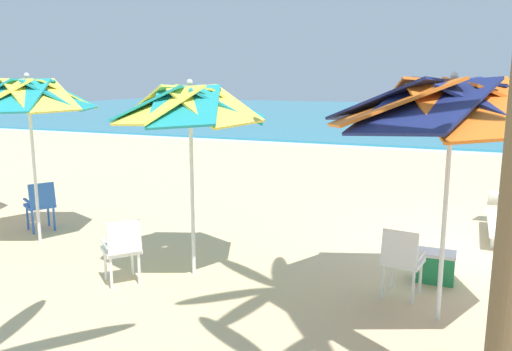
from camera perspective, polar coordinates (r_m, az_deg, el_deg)
name	(u,v)px	position (r m, az deg, el deg)	size (l,w,h in m)	color
ground_plane	(501,256)	(8.56, 25.51, -8.09)	(80.00, 80.00, 0.00)	beige
sea	(477,117)	(38.13, 23.34, 5.99)	(80.00, 36.00, 0.10)	teal
surf_foam	(483,153)	(19.91, 23.90, 2.28)	(80.00, 0.70, 0.01)	white
beach_umbrella_0	(452,106)	(5.61, 20.94, 7.22)	(2.64, 2.64, 2.67)	silver
plastic_chair_0	(402,258)	(6.44, 15.86, -8.83)	(0.50, 0.53, 0.87)	white
beach_umbrella_1	(190,107)	(6.66, -7.31, 7.60)	(2.06, 2.06, 2.60)	silver
plastic_chair_1	(122,247)	(6.81, -14.61, -7.69)	(0.63, 0.63, 0.87)	white
beach_umbrella_2	(28,97)	(8.69, -23.92, 7.98)	(2.04, 2.04, 2.69)	silver
plastic_chair_2	(41,203)	(9.60, -22.77, -2.83)	(0.62, 0.61, 0.87)	blue
sun_lounger_1	(508,219)	(9.64, 26.19, -4.36)	(0.65, 2.15, 0.62)	white
cooler_box	(435,266)	(7.18, 19.22, -9.48)	(0.50, 0.34, 0.40)	#238C4C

